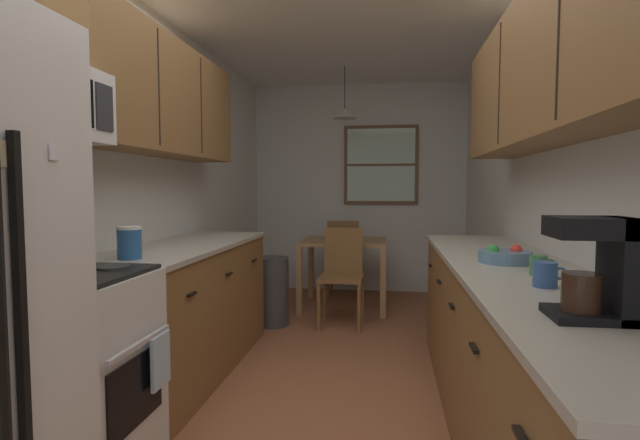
{
  "coord_description": "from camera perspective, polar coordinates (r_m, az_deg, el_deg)",
  "views": [
    {
      "loc": [
        0.38,
        -2.32,
        1.28
      ],
      "look_at": [
        -0.15,
        1.29,
        1.04
      ],
      "focal_mm": 26.72,
      "sensor_mm": 36.0,
      "label": 1
    }
  ],
  "objects": [
    {
      "name": "upper_cabinets_right",
      "position": [
        2.52,
        26.85,
        16.74
      ],
      "size": [
        0.33,
        2.83,
        0.72
      ],
      "color": "brown"
    },
    {
      "name": "trash_bin",
      "position": [
        4.52,
        -5.79,
        -8.47
      ],
      "size": [
        0.31,
        0.31,
        0.64
      ],
      "primitive_type": "cylinder",
      "color": "#3F3F42",
      "rests_on": "ground"
    },
    {
      "name": "counter_left",
      "position": [
        3.46,
        -15.73,
        -10.18
      ],
      "size": [
        0.64,
        1.87,
        0.9
      ],
      "color": "brown",
      "rests_on": "ground"
    },
    {
      "name": "back_window",
      "position": [
        5.91,
        7.3,
        6.56
      ],
      "size": [
        0.9,
        0.05,
        0.96
      ],
      "color": "brown"
    },
    {
      "name": "storage_canister",
      "position": [
        2.75,
        -21.87,
        -2.53
      ],
      "size": [
        0.13,
        0.13,
        0.18
      ],
      "color": "#265999",
      "rests_on": "counter_left"
    },
    {
      "name": "mug_by_coffeemaker",
      "position": [
        2.29,
        24.76,
        -4.94
      ],
      "size": [
        0.11,
        0.07,
        0.09
      ],
      "color": "#3F7F4C",
      "rests_on": "counter_right"
    },
    {
      "name": "dining_chair_near",
      "position": [
        4.5,
        2.67,
        -6.15
      ],
      "size": [
        0.41,
        0.41,
        0.9
      ],
      "color": "brown",
      "rests_on": "ground"
    },
    {
      "name": "wall_back",
      "position": [
        5.98,
        4.65,
        3.77
      ],
      "size": [
        4.4,
        0.1,
        2.55
      ],
      "primitive_type": "cube",
      "color": "silver",
      "rests_on": "ground"
    },
    {
      "name": "pendant_light",
      "position": [
        5.09,
        2.97,
        12.63
      ],
      "size": [
        0.25,
        0.25,
        0.54
      ],
      "color": "black"
    },
    {
      "name": "microwave_over_range",
      "position": [
        2.38,
        -31.2,
        12.17
      ],
      "size": [
        0.39,
        0.62,
        0.33
      ],
      "color": "white"
    },
    {
      "name": "fruit_bowl",
      "position": [
        2.61,
        21.27,
        -4.01
      ],
      "size": [
        0.26,
        0.26,
        0.09
      ],
      "color": "#597F9E",
      "rests_on": "counter_right"
    },
    {
      "name": "upper_cabinets_left",
      "position": [
        3.43,
        -18.72,
        13.67
      ],
      "size": [
        0.33,
        1.95,
        0.74
      ],
      "color": "brown"
    },
    {
      "name": "dining_chair_far",
      "position": [
        5.69,
        2.88,
        -4.05
      ],
      "size": [
        0.4,
        0.4,
        0.9
      ],
      "color": "brown",
      "rests_on": "ground"
    },
    {
      "name": "dining_table",
      "position": [
        5.08,
        2.91,
        -3.73
      ],
      "size": [
        0.89,
        0.79,
        0.73
      ],
      "color": "#A87F51",
      "rests_on": "ground"
    },
    {
      "name": "wall_right",
      "position": [
        3.46,
        24.62,
        3.4
      ],
      "size": [
        0.1,
        9.0,
        2.55
      ],
      "primitive_type": "cube",
      "color": "silver",
      "rests_on": "ground"
    },
    {
      "name": "ground_plane",
      "position": [
        3.58,
        1.74,
        -17.12
      ],
      "size": [
        12.0,
        12.0,
        0.0
      ],
      "primitive_type": "plane",
      "color": "#995B3D"
    },
    {
      "name": "wall_left",
      "position": [
        3.74,
        -19.25,
        3.54
      ],
      "size": [
        0.1,
        9.0,
        2.55
      ],
      "primitive_type": "cube",
      "color": "silver",
      "rests_on": "ground"
    },
    {
      "name": "coffee_maker",
      "position": [
        1.59,
        30.6,
        -4.77
      ],
      "size": [
        0.22,
        0.18,
        0.3
      ],
      "color": "black",
      "rests_on": "counter_right"
    },
    {
      "name": "table_serving_bowl",
      "position": [
        5.01,
        3.77,
        -2.13
      ],
      "size": [
        0.18,
        0.18,
        0.06
      ],
      "primitive_type": "cylinder",
      "color": "#E0D14C",
      "rests_on": "dining_table"
    },
    {
      "name": "stove_range",
      "position": [
        2.42,
        -28.04,
        -16.1
      ],
      "size": [
        0.66,
        0.6,
        1.1
      ],
      "color": "white",
      "rests_on": "ground"
    },
    {
      "name": "mug_spare",
      "position": [
        2.03,
        25.4,
        -5.91
      ],
      "size": [
        0.13,
        0.09,
        0.1
      ],
      "color": "#335999",
      "rests_on": "counter_right"
    },
    {
      "name": "dish_towel",
      "position": [
        2.36,
        -18.56,
        -15.68
      ],
      "size": [
        0.02,
        0.16,
        0.24
      ],
      "primitive_type": "cube",
      "color": "silver"
    },
    {
      "name": "counter_right",
      "position": [
        2.6,
        22.47,
        -15.09
      ],
      "size": [
        0.64,
        3.15,
        0.9
      ],
      "color": "brown",
      "rests_on": "ground"
    }
  ]
}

